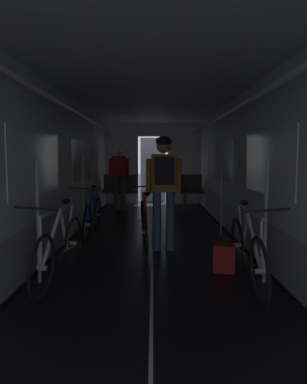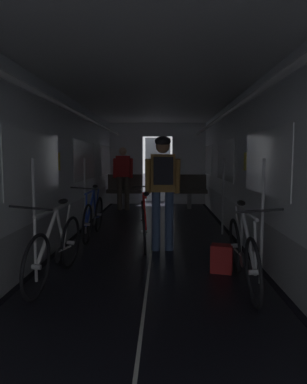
{
  "view_description": "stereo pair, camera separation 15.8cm",
  "coord_description": "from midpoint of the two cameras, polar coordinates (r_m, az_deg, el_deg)",
  "views": [
    {
      "loc": [
        0.02,
        -1.82,
        1.41
      ],
      "look_at": [
        0.0,
        4.62,
        0.79
      ],
      "focal_mm": 33.36,
      "sensor_mm": 36.0,
      "label": 1
    },
    {
      "loc": [
        0.18,
        -1.82,
        1.41
      ],
      "look_at": [
        0.0,
        4.62,
        0.79
      ],
      "focal_mm": 33.36,
      "sensor_mm": 36.0,
      "label": 2
    }
  ],
  "objects": [
    {
      "name": "backpack_on_floor",
      "position": [
        4.56,
        10.46,
        -10.34
      ],
      "size": [
        0.3,
        0.26,
        0.34
      ],
      "primitive_type": "cube",
      "rotation": [
        0.0,
        0.0,
        -0.27
      ],
      "color": "maroon",
      "rests_on": "ground"
    },
    {
      "name": "train_car_shell",
      "position": [
        5.43,
        -0.87,
        8.56
      ],
      "size": [
        3.14,
        12.34,
        2.57
      ],
      "color": "black",
      "rests_on": "ground"
    },
    {
      "name": "bench_seat_far_left",
      "position": [
        9.98,
        -5.59,
        0.64
      ],
      "size": [
        0.98,
        0.51,
        0.95
      ],
      "color": "gray",
      "rests_on": "ground"
    },
    {
      "name": "bicycle_white",
      "position": [
        4.2,
        -15.73,
        -8.82
      ],
      "size": [
        0.44,
        1.69,
        0.95
      ],
      "color": "black",
      "rests_on": "ground"
    },
    {
      "name": "bicycle_silver",
      "position": [
        4.06,
        13.88,
        -9.29
      ],
      "size": [
        0.44,
        1.69,
        0.95
      ],
      "color": "black",
      "rests_on": "ground"
    },
    {
      "name": "bicycle_blue",
      "position": [
        6.37,
        -10.29,
        -3.84
      ],
      "size": [
        0.44,
        1.69,
        0.95
      ],
      "color": "black",
      "rests_on": "ground"
    },
    {
      "name": "person_standing_near_bench",
      "position": [
        9.58,
        -5.82,
        2.88
      ],
      "size": [
        0.53,
        0.23,
        1.69
      ],
      "color": "brown",
      "rests_on": "ground"
    },
    {
      "name": "bicycle_red_in_aisle",
      "position": [
        5.68,
        -2.13,
        -4.89
      ],
      "size": [
        0.44,
        1.69,
        0.94
      ],
      "color": "black",
      "rests_on": "ground"
    },
    {
      "name": "person_cyclist_aisle",
      "position": [
        5.33,
        0.94,
        1.88
      ],
      "size": [
        0.54,
        0.4,
        1.73
      ],
      "color": "#384C75",
      "rests_on": "ground"
    },
    {
      "name": "bench_seat_far_right",
      "position": [
        9.96,
        4.77,
        0.64
      ],
      "size": [
        0.98,
        0.51,
        0.95
      ],
      "color": "gray",
      "rests_on": "ground"
    }
  ]
}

